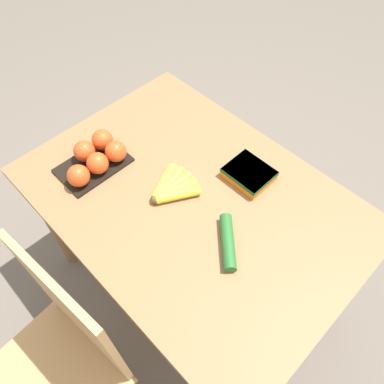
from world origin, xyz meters
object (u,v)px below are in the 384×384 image
(cucumber_near, at_px, (228,242))
(chair, at_px, (62,363))
(banana_bunch, at_px, (172,188))
(tomato_pack, at_px, (96,157))
(carrot_bag, at_px, (249,173))

(cucumber_near, bearing_deg, chair, 75.49)
(banana_bunch, bearing_deg, tomato_pack, 22.15)
(carrot_bag, xyz_separation_m, cucumber_near, (-0.13, 0.26, -0.00))
(chair, relative_size, tomato_pack, 3.85)
(carrot_bag, bearing_deg, cucumber_near, 117.23)
(chair, height_order, cucumber_near, chair)
(carrot_bag, relative_size, cucumber_near, 0.94)
(chair, xyz_separation_m, tomato_pack, (0.41, -0.50, 0.27))
(tomato_pack, distance_m, cucumber_near, 0.58)
(carrot_bag, bearing_deg, tomato_pack, 39.52)
(chair, height_order, carrot_bag, chair)
(chair, xyz_separation_m, carrot_bag, (-0.02, -0.86, 0.25))
(banana_bunch, xyz_separation_m, carrot_bag, (-0.15, -0.24, 0.01))
(carrot_bag, bearing_deg, chair, 88.63)
(tomato_pack, distance_m, carrot_bag, 0.56)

